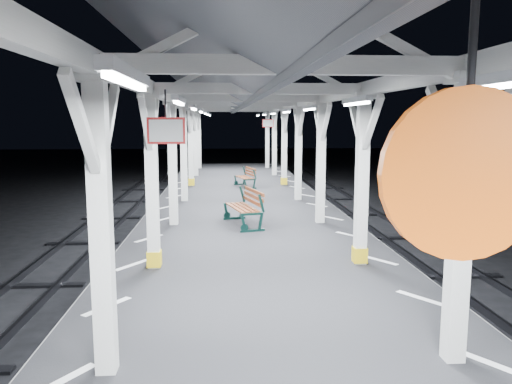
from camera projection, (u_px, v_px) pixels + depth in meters
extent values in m
plane|color=black|center=(268.00, 363.00, 7.87)|extent=(120.00, 120.00, 0.00)
cube|color=black|center=(268.00, 333.00, 7.80)|extent=(6.00, 50.00, 1.00)
cube|color=silver|center=(107.00, 306.00, 7.56)|extent=(1.00, 48.00, 0.01)
cube|color=silver|center=(422.00, 299.00, 7.89)|extent=(1.00, 48.00, 0.01)
cube|color=silver|center=(101.00, 232.00, 5.38)|extent=(0.22, 0.22, 3.20)
cube|color=silver|center=(94.00, 75.00, 5.15)|extent=(0.40, 0.40, 0.12)
cube|color=silver|center=(108.00, 125.00, 5.76)|extent=(0.10, 0.99, 0.99)
cube|color=silver|center=(82.00, 126.00, 4.68)|extent=(0.10, 0.99, 0.99)
cube|color=silver|center=(152.00, 185.00, 9.33)|extent=(0.22, 0.22, 3.20)
cube|color=silver|center=(149.00, 95.00, 9.10)|extent=(0.40, 0.40, 0.12)
cube|color=gold|center=(154.00, 258.00, 9.54)|extent=(0.26, 0.26, 0.30)
cube|color=silver|center=(154.00, 123.00, 9.71)|extent=(0.10, 0.99, 0.99)
cube|color=silver|center=(146.00, 123.00, 8.63)|extent=(0.10, 0.99, 0.99)
cube|color=silver|center=(173.00, 166.00, 13.28)|extent=(0.22, 0.22, 3.20)
cube|color=silver|center=(171.00, 102.00, 13.05)|extent=(0.40, 0.40, 0.12)
cube|color=silver|center=(174.00, 122.00, 13.66)|extent=(0.10, 0.99, 0.99)
cube|color=silver|center=(169.00, 122.00, 12.58)|extent=(0.10, 0.99, 0.99)
cube|color=silver|center=(184.00, 155.00, 17.23)|extent=(0.22, 0.22, 3.20)
cube|color=silver|center=(183.00, 107.00, 17.00)|extent=(0.40, 0.40, 0.12)
cube|color=silver|center=(184.00, 122.00, 17.61)|extent=(0.10, 0.99, 0.99)
cube|color=silver|center=(182.00, 122.00, 16.53)|extent=(0.10, 0.99, 0.99)
cube|color=silver|center=(191.00, 149.00, 21.18)|extent=(0.22, 0.22, 3.20)
cube|color=silver|center=(190.00, 109.00, 20.95)|extent=(0.40, 0.40, 0.12)
cube|color=gold|center=(191.00, 182.00, 21.39)|extent=(0.26, 0.26, 0.30)
cube|color=silver|center=(191.00, 121.00, 21.56)|extent=(0.10, 0.99, 0.99)
cube|color=silver|center=(189.00, 121.00, 20.48)|extent=(0.10, 0.99, 0.99)
cube|color=silver|center=(196.00, 144.00, 25.13)|extent=(0.22, 0.22, 3.20)
cube|color=silver|center=(195.00, 111.00, 24.90)|extent=(0.40, 0.40, 0.12)
cube|color=silver|center=(196.00, 121.00, 25.51)|extent=(0.10, 0.99, 0.99)
cube|color=silver|center=(195.00, 121.00, 24.42)|extent=(0.10, 0.99, 0.99)
cube|color=silver|center=(199.00, 141.00, 29.08)|extent=(0.22, 0.22, 3.20)
cube|color=silver|center=(199.00, 112.00, 28.84)|extent=(0.40, 0.40, 0.12)
cube|color=silver|center=(199.00, 121.00, 29.46)|extent=(0.10, 0.99, 0.99)
cube|color=silver|center=(198.00, 121.00, 28.37)|extent=(0.10, 0.99, 0.99)
cube|color=silver|center=(460.00, 227.00, 5.66)|extent=(0.22, 0.22, 3.20)
cube|color=silver|center=(469.00, 78.00, 5.42)|extent=(0.40, 0.40, 0.12)
cube|color=silver|center=(444.00, 125.00, 6.04)|extent=(0.10, 0.99, 0.99)
cube|color=silver|center=(493.00, 126.00, 4.95)|extent=(0.10, 0.99, 0.99)
cube|color=silver|center=(362.00, 183.00, 9.61)|extent=(0.22, 0.22, 3.20)
cube|color=silver|center=(364.00, 96.00, 9.37)|extent=(0.40, 0.40, 0.12)
cube|color=gold|center=(360.00, 255.00, 9.81)|extent=(0.26, 0.26, 0.30)
cube|color=silver|center=(356.00, 123.00, 9.99)|extent=(0.10, 0.99, 0.99)
cube|color=silver|center=(372.00, 123.00, 8.90)|extent=(0.10, 0.99, 0.99)
cube|color=silver|center=(321.00, 165.00, 13.56)|extent=(0.22, 0.22, 3.20)
cube|color=silver|center=(322.00, 103.00, 13.32)|extent=(0.40, 0.40, 0.12)
cube|color=silver|center=(318.00, 122.00, 13.94)|extent=(0.10, 0.99, 0.99)
cube|color=silver|center=(326.00, 122.00, 12.85)|extent=(0.10, 0.99, 0.99)
cube|color=silver|center=(298.00, 155.00, 17.51)|extent=(0.22, 0.22, 3.20)
cube|color=silver|center=(299.00, 107.00, 17.27)|extent=(0.40, 0.40, 0.12)
cube|color=silver|center=(296.00, 122.00, 17.88)|extent=(0.10, 0.99, 0.99)
cube|color=silver|center=(301.00, 122.00, 16.80)|extent=(0.10, 0.99, 0.99)
cube|color=silver|center=(284.00, 148.00, 21.46)|extent=(0.22, 0.22, 3.20)
cube|color=silver|center=(285.00, 109.00, 21.22)|extent=(0.40, 0.40, 0.12)
cube|color=gold|center=(284.00, 181.00, 21.66)|extent=(0.26, 0.26, 0.30)
cube|color=silver|center=(283.00, 121.00, 21.83)|extent=(0.10, 0.99, 0.99)
cube|color=silver|center=(286.00, 121.00, 20.75)|extent=(0.10, 0.99, 0.99)
cube|color=silver|center=(274.00, 144.00, 25.40)|extent=(0.22, 0.22, 3.20)
cube|color=silver|center=(275.00, 111.00, 25.17)|extent=(0.40, 0.40, 0.12)
cube|color=silver|center=(273.00, 121.00, 25.78)|extent=(0.10, 0.99, 0.99)
cube|color=silver|center=(276.00, 121.00, 24.70)|extent=(0.10, 0.99, 0.99)
cube|color=silver|center=(267.00, 141.00, 29.35)|extent=(0.22, 0.22, 3.20)
cube|color=silver|center=(267.00, 112.00, 29.12)|extent=(0.40, 0.40, 0.12)
cube|color=silver|center=(266.00, 121.00, 29.73)|extent=(0.10, 0.99, 0.99)
cube|color=silver|center=(268.00, 121.00, 28.65)|extent=(0.10, 0.99, 0.99)
cube|color=silver|center=(129.00, 79.00, 7.11)|extent=(0.18, 48.00, 0.24)
cube|color=silver|center=(403.00, 81.00, 7.38)|extent=(0.18, 48.00, 0.24)
cube|color=silver|center=(286.00, 65.00, 5.27)|extent=(4.20, 0.14, 0.20)
cube|color=silver|center=(259.00, 89.00, 9.22)|extent=(4.20, 0.14, 0.20)
cube|color=silver|center=(247.00, 98.00, 13.17)|extent=(4.20, 0.14, 0.20)
cube|color=silver|center=(241.00, 103.00, 17.12)|extent=(4.20, 0.14, 0.20)
cube|color=silver|center=(238.00, 106.00, 21.06)|extent=(4.20, 0.14, 0.20)
cube|color=silver|center=(235.00, 109.00, 25.01)|extent=(4.20, 0.14, 0.20)
cube|color=silver|center=(233.00, 110.00, 28.96)|extent=(4.20, 0.14, 0.20)
cube|color=silver|center=(269.00, 14.00, 7.11)|extent=(0.16, 48.00, 0.20)
cube|color=#4F5257|center=(178.00, 41.00, 7.08)|extent=(2.80, 49.00, 1.45)
cube|color=#4F5257|center=(358.00, 43.00, 7.25)|extent=(2.80, 49.00, 1.45)
cube|color=silver|center=(127.00, 74.00, 3.24)|extent=(0.10, 1.35, 0.08)
cube|color=white|center=(128.00, 82.00, 3.25)|extent=(0.05, 1.25, 0.05)
cube|color=silver|center=(179.00, 99.00, 7.19)|extent=(0.10, 1.35, 0.08)
cube|color=white|center=(179.00, 103.00, 7.20)|extent=(0.05, 1.25, 0.05)
cube|color=silver|center=(194.00, 107.00, 11.14)|extent=(0.10, 1.35, 0.08)
cube|color=white|center=(194.00, 109.00, 11.15)|extent=(0.05, 1.25, 0.05)
cube|color=silver|center=(201.00, 110.00, 15.09)|extent=(0.10, 1.35, 0.08)
cube|color=white|center=(201.00, 112.00, 15.10)|extent=(0.05, 1.25, 0.05)
cube|color=silver|center=(205.00, 112.00, 19.04)|extent=(0.10, 1.35, 0.08)
cube|color=white|center=(205.00, 114.00, 19.05)|extent=(0.05, 1.25, 0.05)
cube|color=silver|center=(208.00, 114.00, 22.99)|extent=(0.10, 1.35, 0.08)
cube|color=white|center=(208.00, 115.00, 23.00)|extent=(0.05, 1.25, 0.05)
cube|color=silver|center=(210.00, 115.00, 26.94)|extent=(0.10, 1.35, 0.08)
cube|color=white|center=(210.00, 115.00, 26.95)|extent=(0.05, 1.25, 0.05)
cube|color=silver|center=(512.00, 76.00, 3.42)|extent=(0.10, 1.35, 0.08)
cube|color=white|center=(511.00, 84.00, 3.43)|extent=(0.05, 1.25, 0.05)
cube|color=silver|center=(356.00, 100.00, 7.37)|extent=(0.10, 1.35, 0.08)
cube|color=white|center=(356.00, 103.00, 7.38)|extent=(0.05, 1.25, 0.05)
cube|color=silver|center=(309.00, 107.00, 11.32)|extent=(0.10, 1.35, 0.08)
cube|color=white|center=(309.00, 109.00, 11.33)|extent=(0.05, 1.25, 0.05)
cube|color=silver|center=(286.00, 110.00, 15.27)|extent=(0.10, 1.35, 0.08)
cube|color=white|center=(286.00, 112.00, 15.28)|extent=(0.05, 1.25, 0.05)
cube|color=silver|center=(273.00, 112.00, 19.22)|extent=(0.10, 1.35, 0.08)
cube|color=white|center=(273.00, 114.00, 19.23)|extent=(0.05, 1.25, 0.05)
cube|color=silver|center=(264.00, 114.00, 23.17)|extent=(0.10, 1.35, 0.08)
cube|color=white|center=(264.00, 115.00, 23.18)|extent=(0.05, 1.25, 0.05)
cube|color=silver|center=(258.00, 115.00, 27.12)|extent=(0.10, 1.35, 0.08)
cube|color=white|center=(258.00, 116.00, 27.12)|extent=(0.05, 1.25, 0.05)
cylinder|color=black|center=(474.00, 29.00, 1.36)|extent=(0.02, 0.02, 0.30)
cylinder|color=#EA580D|center=(465.00, 174.00, 1.42)|extent=(0.50, 0.04, 0.50)
cylinder|color=black|center=(165.00, 103.00, 6.52)|extent=(0.02, 0.02, 0.36)
cube|color=red|center=(166.00, 131.00, 6.57)|extent=(0.50, 0.03, 0.35)
cube|color=white|center=(166.00, 131.00, 6.57)|extent=(0.44, 0.04, 0.29)
cylinder|color=black|center=(268.00, 115.00, 21.95)|extent=(0.02, 0.02, 0.36)
cube|color=red|center=(268.00, 123.00, 22.00)|extent=(0.50, 0.03, 0.35)
cube|color=white|center=(268.00, 123.00, 22.00)|extent=(0.44, 0.05, 0.29)
cube|color=black|center=(464.00, 156.00, 30.31)|extent=(0.20, 0.20, 3.30)
sphere|color=silver|center=(465.00, 130.00, 30.08)|extent=(0.20, 0.20, 0.20)
cube|color=#0C2C27|center=(252.00, 231.00, 12.60)|extent=(0.64, 0.22, 0.06)
cube|color=#0C2C27|center=(243.00, 223.00, 12.50)|extent=(0.17, 0.09, 0.50)
cube|color=#0C2C27|center=(260.00, 222.00, 12.64)|extent=(0.16, 0.09, 0.50)
cube|color=#0C2C27|center=(261.00, 203.00, 12.58)|extent=(0.18, 0.09, 0.47)
cube|color=#0C2C27|center=(234.00, 218.00, 14.22)|extent=(0.64, 0.22, 0.06)
cube|color=#0C2C27|center=(226.00, 211.00, 14.11)|extent=(0.17, 0.09, 0.50)
cube|color=#0C2C27|center=(242.00, 210.00, 14.25)|extent=(0.16, 0.09, 0.50)
cube|color=#0C2C27|center=(242.00, 194.00, 14.19)|extent=(0.18, 0.09, 0.47)
cube|color=brown|center=(235.00, 208.00, 13.28)|extent=(0.49, 1.61, 0.04)
cube|color=brown|center=(240.00, 208.00, 13.32)|extent=(0.49, 1.61, 0.04)
cube|color=brown|center=(245.00, 207.00, 13.36)|extent=(0.49, 1.61, 0.04)
cube|color=brown|center=(250.00, 207.00, 13.41)|extent=(0.49, 1.61, 0.04)
cube|color=brown|center=(253.00, 202.00, 13.41)|extent=(0.45, 1.59, 0.10)
cube|color=brown|center=(253.00, 196.00, 13.40)|extent=(0.45, 1.59, 0.10)
cube|color=brown|center=(254.00, 191.00, 13.38)|extent=(0.45, 1.59, 0.10)
cube|color=#0C2C27|center=(250.00, 188.00, 20.45)|extent=(0.54, 0.19, 0.05)
cube|color=#0C2C27|center=(245.00, 184.00, 20.36)|extent=(0.15, 0.08, 0.42)
cube|color=#0C2C27|center=(254.00, 184.00, 20.48)|extent=(0.13, 0.07, 0.42)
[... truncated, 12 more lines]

